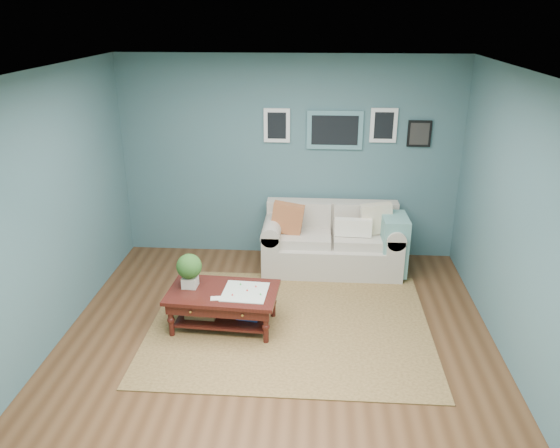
{
  "coord_description": "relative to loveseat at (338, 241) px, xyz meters",
  "views": [
    {
      "loc": [
        0.37,
        -4.55,
        3.21
      ],
      "look_at": [
        -0.02,
        1.0,
        1.01
      ],
      "focal_mm": 35.0,
      "sensor_mm": 36.0,
      "label": 1
    }
  ],
  "objects": [
    {
      "name": "area_rug",
      "position": [
        -0.55,
        -1.47,
        -0.38
      ],
      "size": [
        3.0,
        2.4,
        0.01
      ],
      "primitive_type": "cube",
      "color": "brown",
      "rests_on": "ground"
    },
    {
      "name": "room_shell",
      "position": [
        -0.65,
        -1.97,
        0.98
      ],
      "size": [
        5.0,
        5.02,
        2.7
      ],
      "color": "brown",
      "rests_on": "ground"
    },
    {
      "name": "coffee_table",
      "position": [
        -1.32,
        -1.52,
        -0.02
      ],
      "size": [
        1.19,
        0.74,
        0.81
      ],
      "rotation": [
        0.0,
        0.0,
        -0.06
      ],
      "color": "black",
      "rests_on": "ground"
    },
    {
      "name": "loveseat",
      "position": [
        0.0,
        0.0,
        0.0
      ],
      "size": [
        1.83,
        0.83,
        0.94
      ],
      "color": "beige",
      "rests_on": "ground"
    }
  ]
}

